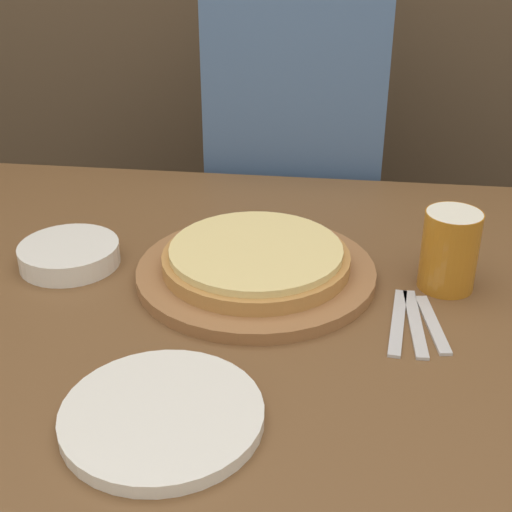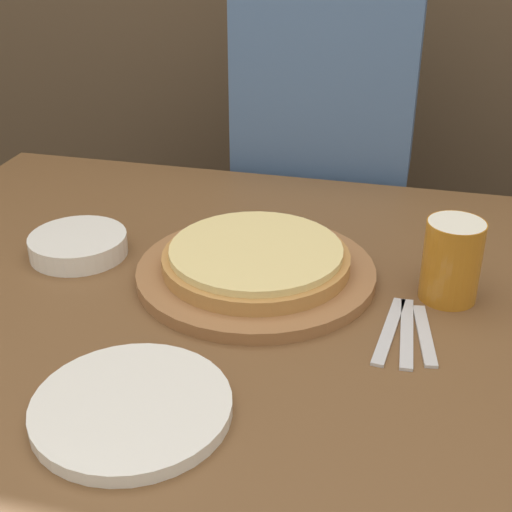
{
  "view_description": "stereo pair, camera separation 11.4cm",
  "coord_description": "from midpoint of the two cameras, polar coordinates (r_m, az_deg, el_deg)",
  "views": [
    {
      "loc": [
        0.14,
        -0.95,
        1.32
      ],
      "look_at": [
        0.01,
        0.05,
        0.78
      ],
      "focal_mm": 50.0,
      "sensor_mm": 36.0,
      "label": 1
    },
    {
      "loc": [
        0.25,
        -0.93,
        1.32
      ],
      "look_at": [
        0.01,
        0.05,
        0.78
      ],
      "focal_mm": 50.0,
      "sensor_mm": 36.0,
      "label": 2
    }
  ],
  "objects": [
    {
      "name": "dining_table",
      "position": [
        1.35,
        -3.21,
        -16.69
      ],
      "size": [
        1.36,
        1.0,
        0.74
      ],
      "color": "brown",
      "rests_on": "ground_plane"
    },
    {
      "name": "beer_glass",
      "position": [
        1.13,
        12.51,
        0.62
      ],
      "size": [
        0.09,
        0.09,
        0.13
      ],
      "color": "#B7701E",
      "rests_on": "dining_table"
    },
    {
      "name": "pizza_on_board",
      "position": [
        1.15,
        -2.84,
        -0.78
      ],
      "size": [
        0.39,
        0.39,
        0.06
      ],
      "color": "#99663D",
      "rests_on": "dining_table"
    },
    {
      "name": "side_bowl",
      "position": [
        1.25,
        -17.27,
        0.06
      ],
      "size": [
        0.17,
        0.17,
        0.04
      ],
      "color": "white",
      "rests_on": "dining_table"
    },
    {
      "name": "fork",
      "position": [
        1.05,
        8.26,
        -5.32
      ],
      "size": [
        0.04,
        0.18,
        0.0
      ],
      "color": "silver",
      "rests_on": "dining_table"
    },
    {
      "name": "spoon",
      "position": [
        1.06,
        10.97,
        -5.46
      ],
      "size": [
        0.04,
        0.15,
        0.0
      ],
      "color": "silver",
      "rests_on": "dining_table"
    },
    {
      "name": "dinner_plate",
      "position": [
        0.88,
        -11.3,
        -12.54
      ],
      "size": [
        0.25,
        0.25,
        0.02
      ],
      "color": "white",
      "rests_on": "dining_table"
    },
    {
      "name": "diner_person",
      "position": [
        1.73,
        1.16,
        5.28
      ],
      "size": [
        0.4,
        0.2,
        1.33
      ],
      "color": "#33333D",
      "rests_on": "ground_plane"
    },
    {
      "name": "dinner_knife",
      "position": [
        1.06,
        9.62,
        -5.39
      ],
      "size": [
        0.03,
        0.18,
        0.0
      ],
      "color": "silver",
      "rests_on": "dining_table"
    }
  ]
}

